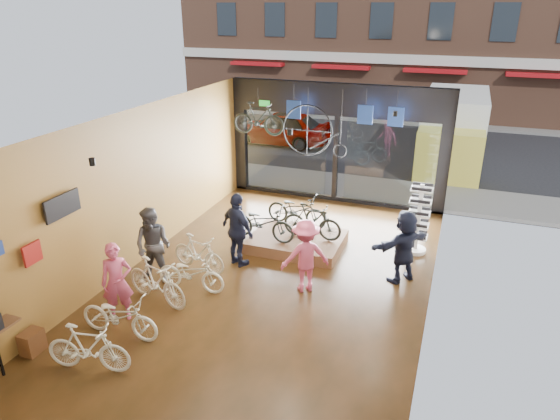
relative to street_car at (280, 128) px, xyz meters
The scene contains 33 objects.
ground_plane 12.71m from the street_car, 71.04° to the right, with size 7.00×12.00×0.04m, color black.
ceiling 13.05m from the street_car, 71.04° to the right, with size 7.00×12.00×0.04m, color black.
wall_left 12.07m from the street_car, 87.13° to the right, with size 0.04×12.00×3.80m, color #AB782F.
wall_right 14.27m from the street_car, 57.51° to the right, with size 0.04×12.00×3.80m, color beige.
wall_back 18.52m from the street_car, 77.12° to the right, with size 7.00×0.04×3.80m, color beige.
storefront 7.37m from the street_car, 55.51° to the right, with size 7.00×0.26×3.80m, color black, non-canonical shape.
exit_sign 6.75m from the street_car, 74.28° to the right, with size 0.35×0.06×0.18m, color #198C26.
street_road 5.16m from the street_car, 36.05° to the left, with size 30.00×18.00×0.02m, color black.
sidewalk_near 6.37m from the street_car, 49.35° to the right, with size 30.00×2.40×0.12m, color slate.
sidewalk_far 8.16m from the street_car, 59.51° to the left, with size 30.00×2.00×0.12m, color slate.
street_car is the anchor object (origin of this frame).
box_truck 7.59m from the street_car, ahead, with size 2.35×7.05×2.78m, color silver, non-canonical shape.
floor_bike_1 15.78m from the street_car, 82.05° to the right, with size 0.44×1.55×0.93m, color beige.
floor_bike_2 14.76m from the street_car, 81.94° to the right, with size 0.59×1.68×0.88m, color beige.
floor_bike_3 13.50m from the street_car, 81.13° to the right, with size 0.48×1.71×1.02m, color beige.
floor_bike_4 12.89m from the street_car, 78.72° to the right, with size 0.56×1.60×0.84m, color beige.
floor_bike_5 11.99m from the street_car, 79.24° to the right, with size 0.43×1.52×0.91m, color beige.
display_platform 10.59m from the street_car, 67.37° to the right, with size 2.40×1.80×0.30m, color #51371B.
display_bike_left 10.71m from the street_car, 72.26° to the right, with size 0.62×1.79×0.94m, color black.
display_bike_mid 10.68m from the street_car, 65.29° to the right, with size 0.45×1.58×0.95m, color black.
display_bike_right 9.83m from the street_car, 67.09° to the right, with size 0.61×1.75×0.92m, color black.
customer_0 14.21m from the street_car, 83.12° to the right, with size 0.62×0.40×1.69m, color #CC4C72.
customer_1 12.69m from the street_car, 82.96° to the right, with size 0.89×0.69×1.83m, color #3F3F44.
customer_2 11.59m from the street_car, 74.88° to the right, with size 1.10×0.46×1.88m, color #161C33.
customer_3 12.73m from the street_car, 67.26° to the right, with size 1.10×0.63×1.71m, color #CC4C72.
customer_5 12.62m from the street_car, 56.76° to the right, with size 1.62×0.52×1.75m, color #161C33.
sunglasses_rack 11.41m from the street_car, 51.71° to the right, with size 0.55×0.45×1.87m, color white, non-canonical shape.
wall_merch 15.53m from the street_car, 87.26° to the right, with size 0.40×2.40×2.60m, color navy, non-canonical shape.
penny_farthing 8.34m from the street_car, 61.98° to the right, with size 1.93×0.06×1.54m, color black, non-canonical shape.
hung_bike 8.38m from the street_car, 74.29° to the right, with size 0.45×1.58×0.95m, color black.
jersey_left 7.75m from the street_car, 66.59° to the right, with size 0.45×0.03×0.55m, color #1E3F99.
jersey_mid 8.82m from the street_car, 52.97° to the right, with size 0.45×0.03×0.55m, color #1E3F99.
jersey_right 9.35m from the street_car, 48.56° to the right, with size 0.45×0.03×0.55m, color #1E3F99.
Camera 1 is at (3.66, -9.14, 6.01)m, focal length 32.00 mm.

